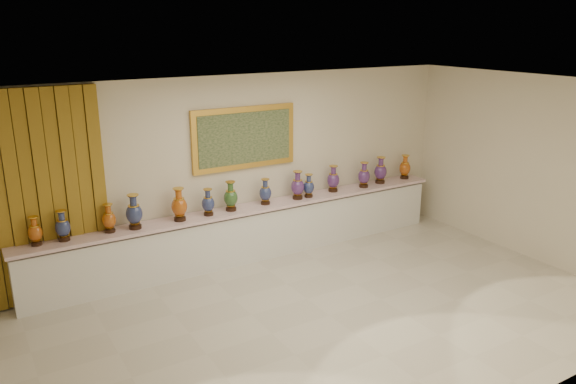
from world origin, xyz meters
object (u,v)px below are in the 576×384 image
at_px(counter, 251,233).
at_px(vase_0, 35,232).
at_px(vase_1, 63,227).
at_px(vase_2, 109,220).

bearing_deg(counter, vase_0, 179.83).
height_order(vase_1, vase_2, vase_1).
bearing_deg(vase_1, vase_2, 0.78).
relative_size(counter, vase_0, 17.98).
bearing_deg(vase_0, vase_1, -2.98).
height_order(counter, vase_0, vase_0).
bearing_deg(vase_2, counter, -0.00).
bearing_deg(vase_0, vase_2, -0.57).
distance_m(vase_1, vase_2, 0.62).
bearing_deg(vase_2, vase_0, 179.43).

